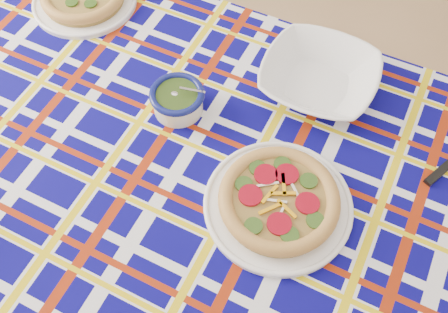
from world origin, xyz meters
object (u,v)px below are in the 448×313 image
at_px(main_focaccia_plate, 279,200).
at_px(pesto_bowl, 177,99).
at_px(serving_bowl, 319,78).
at_px(dining_table, 212,189).

height_order(main_focaccia_plate, pesto_bowl, pesto_bowl).
bearing_deg(main_focaccia_plate, pesto_bowl, 151.14).
relative_size(main_focaccia_plate, serving_bowl, 1.17).
bearing_deg(serving_bowl, main_focaccia_plate, -88.69).
bearing_deg(dining_table, serving_bowl, 69.84).
bearing_deg(serving_bowl, dining_table, -115.65).
xyz_separation_m(main_focaccia_plate, pesto_bowl, (-0.32, 0.17, 0.01)).
bearing_deg(pesto_bowl, dining_table, -44.63).
bearing_deg(pesto_bowl, serving_bowl, 31.99).
relative_size(pesto_bowl, serving_bowl, 0.47).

